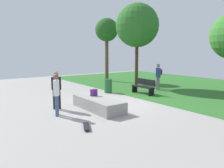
# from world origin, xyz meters

# --- Properties ---
(ground_plane) EXTENTS (28.00, 28.00, 0.00)m
(ground_plane) POSITION_xyz_m (0.00, 0.00, 0.00)
(ground_plane) COLOR #9E9993
(grass_lawn) EXTENTS (26.60, 12.14, 0.01)m
(grass_lawn) POSITION_xyz_m (0.00, 7.93, 0.00)
(grass_lawn) COLOR #2D6B28
(grass_lawn) RESTS_ON ground_plane
(concrete_ledge) EXTENTS (2.85, 1.05, 0.51)m
(concrete_ledge) POSITION_xyz_m (0.32, -1.14, 0.25)
(concrete_ledge) COLOR gray
(concrete_ledge) RESTS_ON ground_plane
(backpack_on_ledge) EXTENTS (0.24, 0.31, 0.32)m
(backpack_on_ledge) POSITION_xyz_m (-0.22, -1.02, 0.67)
(backpack_on_ledge) COLOR #4C1E66
(backpack_on_ledge) RESTS_ON concrete_ledge
(skater_performing_trick) EXTENTS (0.32, 0.39, 1.71)m
(skater_performing_trick) POSITION_xyz_m (-0.82, -2.60, 1.00)
(skater_performing_trick) COLOR black
(skater_performing_trick) RESTS_ON ground_plane
(skater_watching) EXTENTS (0.39, 0.33, 1.70)m
(skater_watching) POSITION_xyz_m (0.13, -2.98, 0.99)
(skater_watching) COLOR #3F5184
(skater_watching) RESTS_ON ground_plane
(skateboard_by_ledge) EXTENTS (0.81, 0.53, 0.08)m
(skateboard_by_ledge) POSITION_xyz_m (2.09, -2.76, 0.06)
(skateboard_by_ledge) COLOR black
(skateboard_by_ledge) RESTS_ON ground_plane
(park_bench_far_left) EXTENTS (1.61, 0.50, 0.91)m
(park_bench_far_left) POSITION_xyz_m (-1.08, 3.09, 0.48)
(park_bench_far_left) COLOR black
(park_bench_far_left) RESTS_ON ground_plane
(tree_slender_maple) EXTENTS (3.10, 3.10, 5.99)m
(tree_slender_maple) POSITION_xyz_m (-3.39, 4.62, 4.42)
(tree_slender_maple) COLOR #42301E
(tree_slender_maple) RESTS_ON grass_lawn
(tree_tall_oak) EXTENTS (2.01, 2.01, 5.48)m
(tree_tall_oak) POSITION_xyz_m (-7.42, 4.79, 4.37)
(tree_tall_oak) COLOR brown
(tree_tall_oak) RESTS_ON grass_lawn
(trash_bin) EXTENTS (0.47, 0.47, 0.87)m
(trash_bin) POSITION_xyz_m (-2.68, 1.55, 0.43)
(trash_bin) COLOR #1E592D
(trash_bin) RESTS_ON ground_plane
(pedestrian_with_backpack) EXTENTS (0.41, 0.42, 1.77)m
(pedestrian_with_backpack) POSITION_xyz_m (-1.43, 4.81, 1.07)
(pedestrian_with_backpack) COLOR slate
(pedestrian_with_backpack) RESTS_ON ground_plane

